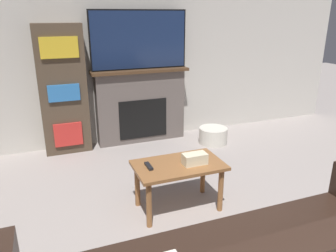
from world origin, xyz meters
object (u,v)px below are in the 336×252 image
(tv, at_px, (139,40))
(bookshelf, at_px, (63,91))
(storage_basket, at_px, (213,136))
(fireplace, at_px, (141,105))
(coffee_table, at_px, (179,171))

(tv, xyz_separation_m, bookshelf, (-1.04, -0.00, -0.60))
(tv, distance_m, storage_basket, 1.68)
(storage_basket, bearing_deg, tv, 152.93)
(fireplace, relative_size, storage_basket, 3.38)
(tv, relative_size, storage_basket, 3.30)
(fireplace, xyz_separation_m, tv, (0.00, -0.02, 0.91))
(bookshelf, bearing_deg, coffee_table, -65.00)
(tv, bearing_deg, fireplace, 90.00)
(tv, xyz_separation_m, coffee_table, (-0.19, -1.83, -1.05))
(coffee_table, bearing_deg, storage_basket, 50.73)
(tv, distance_m, bookshelf, 1.20)
(fireplace, height_order, tv, tv)
(coffee_table, relative_size, storage_basket, 2.04)
(tv, height_order, coffee_table, tv)
(coffee_table, bearing_deg, bookshelf, 115.00)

